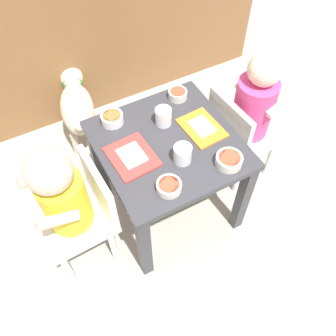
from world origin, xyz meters
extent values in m
plane|color=#9E998E|center=(0.00, 0.00, 0.00)|extent=(7.00, 7.00, 0.00)
cube|color=brown|center=(0.00, 0.98, 0.50)|extent=(2.00, 0.38, 1.00)
cube|color=#333338|center=(0.00, 0.00, 0.46)|extent=(0.52, 0.53, 0.03)
cube|color=#333338|center=(-0.23, -0.24, 0.22)|extent=(0.04, 0.04, 0.45)
cube|color=#333338|center=(0.23, -0.24, 0.22)|extent=(0.04, 0.04, 0.45)
cube|color=#333338|center=(-0.23, 0.24, 0.22)|extent=(0.04, 0.04, 0.45)
cube|color=#333338|center=(0.23, 0.24, 0.22)|extent=(0.04, 0.04, 0.45)
cube|color=white|center=(-0.43, -0.03, 0.29)|extent=(0.29, 0.29, 0.02)
cube|color=white|center=(-0.30, -0.02, 0.40)|extent=(0.04, 0.27, 0.22)
cylinder|color=yellow|center=(-0.43, -0.03, 0.42)|extent=(0.17, 0.17, 0.24)
sphere|color=beige|center=(-0.44, -0.03, 0.61)|extent=(0.16, 0.16, 0.16)
cylinder|color=white|center=(-0.54, 0.07, 0.14)|extent=(0.03, 0.03, 0.28)
cylinder|color=white|center=(-0.53, -0.13, 0.14)|extent=(0.03, 0.03, 0.28)
cylinder|color=white|center=(-0.34, 0.08, 0.14)|extent=(0.03, 0.03, 0.28)
cylinder|color=white|center=(-0.33, -0.12, 0.14)|extent=(0.03, 0.03, 0.28)
cylinder|color=beige|center=(-0.48, 0.06, 0.48)|extent=(0.15, 0.05, 0.09)
cylinder|color=beige|center=(-0.48, -0.12, 0.48)|extent=(0.15, 0.05, 0.09)
cube|color=white|center=(0.43, 0.03, 0.29)|extent=(0.30, 0.30, 0.02)
cube|color=white|center=(0.30, 0.02, 0.40)|extent=(0.04, 0.27, 0.22)
cylinder|color=#D83F7F|center=(0.43, 0.03, 0.43)|extent=(0.17, 0.17, 0.27)
sphere|color=beige|center=(0.44, 0.03, 0.63)|extent=(0.14, 0.14, 0.14)
cylinder|color=white|center=(0.54, -0.06, 0.14)|extent=(0.03, 0.03, 0.28)
cylinder|color=white|center=(0.52, 0.14, 0.14)|extent=(0.03, 0.03, 0.28)
cylinder|color=white|center=(0.34, -0.08, 0.14)|extent=(0.03, 0.03, 0.28)
cylinder|color=white|center=(0.32, 0.12, 0.14)|extent=(0.03, 0.03, 0.28)
cylinder|color=beige|center=(0.49, -0.06, 0.50)|extent=(0.15, 0.05, 0.09)
cylinder|color=beige|center=(0.47, 0.13, 0.50)|extent=(0.15, 0.05, 0.09)
ellipsoid|color=beige|center=(-0.20, 0.61, 0.22)|extent=(0.24, 0.37, 0.18)
sphere|color=beige|center=(-0.15, 0.79, 0.27)|extent=(0.12, 0.12, 0.12)
sphere|color=black|center=(-0.14, 0.84, 0.26)|extent=(0.05, 0.05, 0.05)
torus|color=green|center=(-0.16, 0.76, 0.25)|extent=(0.11, 0.05, 0.10)
sphere|color=beige|center=(-0.24, 0.45, 0.26)|extent=(0.05, 0.05, 0.05)
cylinder|color=beige|center=(-0.13, 0.68, 0.07)|extent=(0.04, 0.04, 0.15)
cylinder|color=beige|center=(-0.23, 0.71, 0.07)|extent=(0.04, 0.04, 0.15)
cylinder|color=beige|center=(-0.17, 0.50, 0.07)|extent=(0.04, 0.04, 0.15)
cylinder|color=beige|center=(-0.27, 0.53, 0.07)|extent=(0.04, 0.04, 0.15)
cube|color=red|center=(-0.15, 0.00, 0.48)|extent=(0.17, 0.20, 0.01)
cube|color=white|center=(-0.15, 0.00, 0.48)|extent=(0.09, 0.11, 0.01)
cube|color=orange|center=(0.15, 0.00, 0.48)|extent=(0.14, 0.19, 0.01)
cube|color=white|center=(0.15, 0.00, 0.48)|extent=(0.08, 0.10, 0.01)
cylinder|color=white|center=(0.01, -0.10, 0.51)|extent=(0.07, 0.07, 0.07)
cylinder|color=silver|center=(0.01, -0.10, 0.49)|extent=(0.06, 0.06, 0.03)
cylinder|color=white|center=(0.03, 0.10, 0.51)|extent=(0.07, 0.07, 0.07)
cylinder|color=silver|center=(0.03, 0.10, 0.49)|extent=(0.06, 0.06, 0.05)
cylinder|color=silver|center=(0.15, 0.20, 0.49)|extent=(0.08, 0.08, 0.04)
cylinder|color=#D84C33|center=(0.15, 0.20, 0.50)|extent=(0.06, 0.06, 0.01)
cylinder|color=silver|center=(-0.10, -0.19, 0.49)|extent=(0.09, 0.09, 0.03)
cylinder|color=#D84C33|center=(-0.10, -0.19, 0.50)|extent=(0.07, 0.07, 0.01)
cylinder|color=white|center=(-0.14, 0.20, 0.49)|extent=(0.09, 0.09, 0.04)
cylinder|color=#B26633|center=(-0.14, 0.20, 0.51)|extent=(0.07, 0.07, 0.01)
cylinder|color=silver|center=(0.15, -0.19, 0.49)|extent=(0.10, 0.10, 0.04)
cylinder|color=#D84C33|center=(0.15, -0.19, 0.51)|extent=(0.08, 0.08, 0.01)
camera|label=1|loc=(-0.42, -0.78, 1.52)|focal=38.43mm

